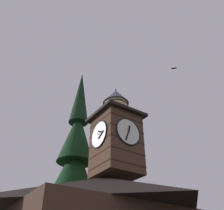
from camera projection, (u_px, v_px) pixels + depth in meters
clock_tower at (116, 135)px, 20.65m from camera, size 3.87×3.87×8.20m
pine_tree_behind at (73, 188)px, 22.15m from camera, size 6.37×6.37×20.73m
flying_bird_high at (174, 68)px, 24.40m from camera, size 0.49×0.42×0.11m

